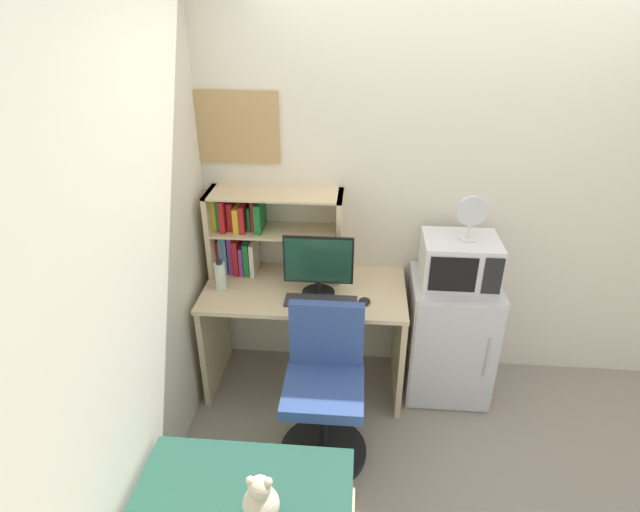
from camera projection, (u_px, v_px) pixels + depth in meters
name	position (u px, v px, depth m)	size (l,w,h in m)	color
wall_back	(518.00, 196.00, 3.22)	(6.40, 0.04, 2.60)	silver
wall_left	(79.00, 333.00, 1.94)	(0.04, 4.40, 2.60)	silver
desk	(305.00, 319.00, 3.37)	(1.28, 0.65, 0.77)	beige
hutch_bookshelf	(255.00, 230.00, 3.32)	(0.85, 0.28, 0.56)	beige
monitor	(318.00, 265.00, 3.10)	(0.42, 0.20, 0.39)	black
keyboard	(321.00, 301.00, 3.10)	(0.44, 0.13, 0.02)	#333338
computer_mouse	(365.00, 301.00, 3.10)	(0.07, 0.08, 0.03)	black
water_bottle	(220.00, 276.00, 3.22)	(0.07, 0.07, 0.20)	silver
mini_fridge	(449.00, 336.00, 3.40)	(0.54, 0.53, 0.83)	silver
microwave	(459.00, 261.00, 3.14)	(0.45, 0.36, 0.29)	silver
desk_fan	(471.00, 215.00, 3.00)	(0.18, 0.11, 0.28)	silver
desk_chair	(324.00, 393.00, 2.92)	(0.51, 0.51, 0.92)	black
teddy_bear	(261.00, 501.00, 2.19)	(0.16, 0.16, 0.24)	beige
wall_corkboard	(226.00, 127.00, 3.14)	(0.65, 0.02, 0.44)	tan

